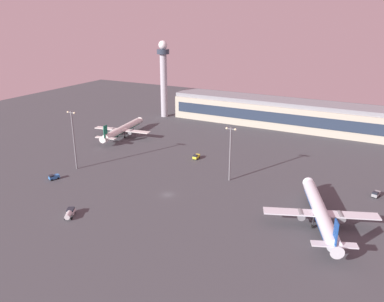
{
  "coord_description": "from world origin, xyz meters",
  "views": [
    {
      "loc": [
        70.07,
        -113.54,
        64.1
      ],
      "look_at": [
        -9.87,
        38.64,
        4.0
      ],
      "focal_mm": 36.28,
      "sensor_mm": 36.0,
      "label": 1
    }
  ],
  "objects_px": {
    "control_tower": "(164,74)",
    "baggage_tractor": "(54,177)",
    "maintenance_van": "(376,194)",
    "cargo_loader": "(196,156)",
    "apron_light_west": "(230,150)",
    "airplane_mid_apron": "(320,212)",
    "airplane_taxiway_distant": "(122,130)",
    "apron_light_east": "(74,137)",
    "fuel_truck": "(70,213)"
  },
  "relations": [
    {
      "from": "airplane_taxiway_distant",
      "to": "apron_light_west",
      "type": "height_order",
      "value": "apron_light_west"
    },
    {
      "from": "airplane_taxiway_distant",
      "to": "maintenance_van",
      "type": "bearing_deg",
      "value": -15.77
    },
    {
      "from": "baggage_tractor",
      "to": "airplane_mid_apron",
      "type": "bearing_deg",
      "value": -150.26
    },
    {
      "from": "airplane_mid_apron",
      "to": "cargo_loader",
      "type": "xyz_separation_m",
      "value": [
        -63.24,
        36.12,
        -3.34
      ]
    },
    {
      "from": "baggage_tractor",
      "to": "apron_light_east",
      "type": "relative_size",
      "value": 0.18
    },
    {
      "from": "fuel_truck",
      "to": "apron_light_east",
      "type": "bearing_deg",
      "value": 100.69
    },
    {
      "from": "airplane_mid_apron",
      "to": "cargo_loader",
      "type": "relative_size",
      "value": 10.81
    },
    {
      "from": "baggage_tractor",
      "to": "apron_light_east",
      "type": "height_order",
      "value": "apron_light_east"
    },
    {
      "from": "maintenance_van",
      "to": "cargo_loader",
      "type": "height_order",
      "value": "same"
    },
    {
      "from": "baggage_tractor",
      "to": "apron_light_west",
      "type": "distance_m",
      "value": 73.52
    },
    {
      "from": "control_tower",
      "to": "baggage_tractor",
      "type": "bearing_deg",
      "value": -82.25
    },
    {
      "from": "airplane_mid_apron",
      "to": "fuel_truck",
      "type": "bearing_deg",
      "value": -177.28
    },
    {
      "from": "control_tower",
      "to": "cargo_loader",
      "type": "relative_size",
      "value": 11.91
    },
    {
      "from": "maintenance_van",
      "to": "cargo_loader",
      "type": "bearing_deg",
      "value": 11.55
    },
    {
      "from": "apron_light_west",
      "to": "airplane_mid_apron",
      "type": "bearing_deg",
      "value": -26.78
    },
    {
      "from": "control_tower",
      "to": "apron_light_west",
      "type": "relative_size",
      "value": 2.18
    },
    {
      "from": "airplane_mid_apron",
      "to": "maintenance_van",
      "type": "xyz_separation_m",
      "value": [
        14.88,
        31.15,
        -3.34
      ]
    },
    {
      "from": "airplane_taxiway_distant",
      "to": "control_tower",
      "type": "bearing_deg",
      "value": 85.88
    },
    {
      "from": "fuel_truck",
      "to": "cargo_loader",
      "type": "xyz_separation_m",
      "value": [
        12.29,
        69.56,
        -0.19
      ]
    },
    {
      "from": "fuel_truck",
      "to": "apron_light_east",
      "type": "distance_m",
      "value": 46.45
    },
    {
      "from": "apron_light_west",
      "to": "apron_light_east",
      "type": "bearing_deg",
      "value": -163.1
    },
    {
      "from": "airplane_taxiway_distant",
      "to": "cargo_loader",
      "type": "xyz_separation_m",
      "value": [
        52.79,
        -12.7,
        -2.96
      ]
    },
    {
      "from": "baggage_tractor",
      "to": "cargo_loader",
      "type": "xyz_separation_m",
      "value": [
        41.0,
        49.19,
        0.0
      ]
    },
    {
      "from": "baggage_tractor",
      "to": "apron_light_west",
      "type": "height_order",
      "value": "apron_light_west"
    },
    {
      "from": "maintenance_van",
      "to": "apron_light_east",
      "type": "xyz_separation_m",
      "value": [
        -119.25,
        -30.78,
        13.72
      ]
    },
    {
      "from": "fuel_truck",
      "to": "cargo_loader",
      "type": "bearing_deg",
      "value": 50.2
    },
    {
      "from": "maintenance_van",
      "to": "apron_light_east",
      "type": "relative_size",
      "value": 0.17
    },
    {
      "from": "apron_light_east",
      "to": "apron_light_west",
      "type": "height_order",
      "value": "apron_light_east"
    },
    {
      "from": "maintenance_van",
      "to": "apron_light_east",
      "type": "height_order",
      "value": "apron_light_east"
    },
    {
      "from": "baggage_tractor",
      "to": "apron_light_west",
      "type": "bearing_deg",
      "value": -130.26
    },
    {
      "from": "control_tower",
      "to": "airplane_taxiway_distant",
      "type": "height_order",
      "value": "control_tower"
    },
    {
      "from": "cargo_loader",
      "to": "apron_light_east",
      "type": "bearing_deg",
      "value": 41.05
    },
    {
      "from": "control_tower",
      "to": "cargo_loader",
      "type": "height_order",
      "value": "control_tower"
    },
    {
      "from": "control_tower",
      "to": "airplane_mid_apron",
      "type": "distance_m",
      "value": 157.08
    },
    {
      "from": "control_tower",
      "to": "fuel_truck",
      "type": "distance_m",
      "value": 142.24
    },
    {
      "from": "fuel_truck",
      "to": "baggage_tractor",
      "type": "bearing_deg",
      "value": 114.88
    },
    {
      "from": "airplane_taxiway_distant",
      "to": "fuel_truck",
      "type": "xyz_separation_m",
      "value": [
        40.5,
        -82.25,
        -2.77
      ]
    },
    {
      "from": "apron_light_east",
      "to": "cargo_loader",
      "type": "bearing_deg",
      "value": 40.99
    },
    {
      "from": "fuel_truck",
      "to": "airplane_mid_apron",
      "type": "bearing_deg",
      "value": -5.9
    },
    {
      "from": "airplane_taxiway_distant",
      "to": "fuel_truck",
      "type": "distance_m",
      "value": 91.72
    },
    {
      "from": "baggage_tractor",
      "to": "cargo_loader",
      "type": "bearing_deg",
      "value": -107.22
    },
    {
      "from": "airplane_taxiway_distant",
      "to": "cargo_loader",
      "type": "height_order",
      "value": "airplane_taxiway_distant"
    },
    {
      "from": "baggage_tractor",
      "to": "cargo_loader",
      "type": "height_order",
      "value": "same"
    },
    {
      "from": "control_tower",
      "to": "airplane_taxiway_distant",
      "type": "distance_m",
      "value": 55.87
    },
    {
      "from": "control_tower",
      "to": "maintenance_van",
      "type": "bearing_deg",
      "value": -26.84
    },
    {
      "from": "baggage_tractor",
      "to": "fuel_truck",
      "type": "bearing_deg",
      "value": 167.24
    },
    {
      "from": "control_tower",
      "to": "apron_light_east",
      "type": "bearing_deg",
      "value": -81.29
    },
    {
      "from": "baggage_tractor",
      "to": "control_tower",
      "type": "bearing_deg",
      "value": -59.66
    },
    {
      "from": "airplane_mid_apron",
      "to": "airplane_taxiway_distant",
      "type": "height_order",
      "value": "airplane_mid_apron"
    },
    {
      "from": "baggage_tractor",
      "to": "cargo_loader",
      "type": "distance_m",
      "value": 64.04
    }
  ]
}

